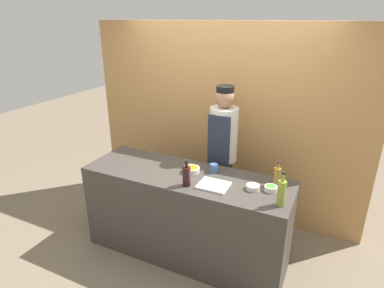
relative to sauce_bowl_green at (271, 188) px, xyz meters
name	(u,v)px	position (x,y,z in m)	size (l,w,h in m)	color
ground_plane	(187,251)	(-0.84, -0.04, -0.98)	(14.00, 14.00, 0.00)	#756651
cabinet_wall	(223,123)	(-0.84, 1.01, 0.22)	(3.50, 0.18, 2.40)	#B7844C
counter	(186,215)	(-0.84, -0.04, -0.50)	(2.13, 0.69, 0.96)	#3D3833
sauce_bowl_green	(271,188)	(0.00, 0.00, 0.00)	(0.12, 0.12, 0.05)	silver
sauce_bowl_orange	(191,169)	(-0.82, 0.03, 0.00)	(0.17, 0.17, 0.05)	silver
sauce_bowl_white	(253,187)	(-0.15, -0.05, 0.00)	(0.12, 0.12, 0.05)	silver
cutting_board	(214,185)	(-0.50, -0.15, -0.02)	(0.28, 0.23, 0.02)	white
bottle_vinegar	(277,176)	(0.02, 0.14, 0.07)	(0.06, 0.06, 0.24)	olive
bottle_wine	(187,176)	(-0.74, -0.24, 0.08)	(0.08, 0.08, 0.26)	black
bottle_oil	(281,192)	(0.13, -0.20, 0.10)	(0.07, 0.07, 0.31)	olive
cup_blue	(214,168)	(-0.61, 0.13, 0.02)	(0.08, 0.08, 0.09)	#386093
chef_center	(223,155)	(-0.66, 0.52, 0.00)	(0.31, 0.31, 1.77)	#28282D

